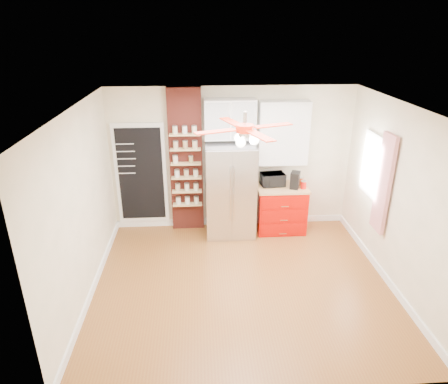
{
  "coord_description": "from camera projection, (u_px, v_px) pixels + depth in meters",
  "views": [
    {
      "loc": [
        -0.61,
        -5.11,
        3.7
      ],
      "look_at": [
        -0.22,
        0.9,
        1.15
      ],
      "focal_mm": 32.0,
      "sensor_mm": 36.0,
      "label": 1
    }
  ],
  "objects": [
    {
      "name": "fridge",
      "position": [
        230.0,
        190.0,
        7.33
      ],
      "size": [
        0.9,
        0.7,
        1.75
      ],
      "primitive_type": "cube",
      "color": "silver",
      "rests_on": "floor"
    },
    {
      "name": "pantry_jar_oats",
      "position": [
        175.0,
        159.0,
        7.18
      ],
      "size": [
        0.12,
        0.12,
        0.14
      ],
      "primitive_type": "cylinder",
      "rotation": [
        0.0,
        0.0,
        -0.36
      ],
      "color": "beige",
      "rests_on": "brick_pillar"
    },
    {
      "name": "upper_shelf_unit",
      "position": [
        283.0,
        133.0,
        7.2
      ],
      "size": [
        0.9,
        0.3,
        1.15
      ],
      "primitive_type": "cube",
      "color": "white",
      "rests_on": "wall_back"
    },
    {
      "name": "toaster_oven",
      "position": [
        273.0,
        179.0,
        7.43
      ],
      "size": [
        0.47,
        0.34,
        0.24
      ],
      "primitive_type": "imported",
      "rotation": [
        0.0,
        0.0,
        0.12
      ],
      "color": "black",
      "rests_on": "red_cabinet"
    },
    {
      "name": "wall_back",
      "position": [
        232.0,
        159.0,
        7.48
      ],
      "size": [
        4.5,
        0.02,
        2.7
      ],
      "primitive_type": "cube",
      "color": "#F4E6C4",
      "rests_on": "floor"
    },
    {
      "name": "coffee_maker",
      "position": [
        295.0,
        180.0,
        7.3
      ],
      "size": [
        0.22,
        0.26,
        0.31
      ],
      "primitive_type": "cube",
      "rotation": [
        0.0,
        0.0,
        -0.38
      ],
      "color": "black",
      "rests_on": "red_cabinet"
    },
    {
      "name": "ceiling",
      "position": [
        245.0,
        108.0,
        5.12
      ],
      "size": [
        4.5,
        4.5,
        0.0
      ],
      "primitive_type": "plane",
      "color": "white",
      "rests_on": "wall_back"
    },
    {
      "name": "upper_glass_cabinet",
      "position": [
        230.0,
        119.0,
        7.01
      ],
      "size": [
        0.9,
        0.35,
        0.7
      ],
      "primitive_type": "cube",
      "color": "white",
      "rests_on": "wall_back"
    },
    {
      "name": "chalkboard",
      "position": [
        141.0,
        174.0,
        7.44
      ],
      "size": [
        0.95,
        0.05,
        1.95
      ],
      "color": "white",
      "rests_on": "wall_back"
    },
    {
      "name": "wall_right",
      "position": [
        398.0,
        199.0,
        5.78
      ],
      "size": [
        0.02,
        4.0,
        2.7
      ],
      "primitive_type": "cube",
      "color": "#F4E6C4",
      "rests_on": "floor"
    },
    {
      "name": "curtain",
      "position": [
        383.0,
        184.0,
        6.06
      ],
      "size": [
        0.06,
        0.4,
        1.55
      ],
      "primitive_type": "cube",
      "color": "red",
      "rests_on": "wall_right"
    },
    {
      "name": "wall_left",
      "position": [
        82.0,
        208.0,
        5.51
      ],
      "size": [
        0.02,
        4.0,
        2.7
      ],
      "primitive_type": "cube",
      "color": "#F4E6C4",
      "rests_on": "floor"
    },
    {
      "name": "window",
      "position": [
        373.0,
        166.0,
        6.53
      ],
      "size": [
        0.04,
        0.75,
        1.05
      ],
      "primitive_type": "cube",
      "color": "white",
      "rests_on": "wall_right"
    },
    {
      "name": "ceiling_fan",
      "position": [
        245.0,
        129.0,
        5.23
      ],
      "size": [
        1.4,
        1.4,
        0.44
      ],
      "color": "silver",
      "rests_on": "ceiling"
    },
    {
      "name": "canister_right",
      "position": [
        300.0,
        181.0,
        7.48
      ],
      "size": [
        0.14,
        0.14,
        0.14
      ],
      "primitive_type": "cylinder",
      "rotation": [
        0.0,
        0.0,
        -0.4
      ],
      "color": "#A93109",
      "rests_on": "red_cabinet"
    },
    {
      "name": "red_cabinet",
      "position": [
        281.0,
        208.0,
        7.59
      ],
      "size": [
        0.94,
        0.64,
        0.9
      ],
      "color": "#B80801",
      "rests_on": "floor"
    },
    {
      "name": "wall_front",
      "position": [
        266.0,
        290.0,
        3.81
      ],
      "size": [
        4.5,
        0.02,
        2.7
      ],
      "primitive_type": "cube",
      "color": "#F4E6C4",
      "rests_on": "floor"
    },
    {
      "name": "floor",
      "position": [
        242.0,
        283.0,
        6.17
      ],
      "size": [
        4.5,
        4.5,
        0.0
      ],
      "primitive_type": "plane",
      "color": "brown",
      "rests_on": "ground"
    },
    {
      "name": "brick_pillar",
      "position": [
        186.0,
        161.0,
        7.36
      ],
      "size": [
        0.6,
        0.16,
        2.7
      ],
      "primitive_type": "cube",
      "color": "maroon",
      "rests_on": "floor"
    },
    {
      "name": "pantry_jar_beans",
      "position": [
        191.0,
        159.0,
        7.22
      ],
      "size": [
        0.1,
        0.1,
        0.12
      ],
      "primitive_type": "cylinder",
      "rotation": [
        0.0,
        0.0,
        -0.21
      ],
      "color": "olive",
      "rests_on": "brick_pillar"
    },
    {
      "name": "canister_left",
      "position": [
        303.0,
        185.0,
        7.31
      ],
      "size": [
        0.11,
        0.11,
        0.14
      ],
      "primitive_type": "cylinder",
      "rotation": [
        0.0,
        0.0,
        -0.1
      ],
      "color": "red",
      "rests_on": "red_cabinet"
    }
  ]
}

